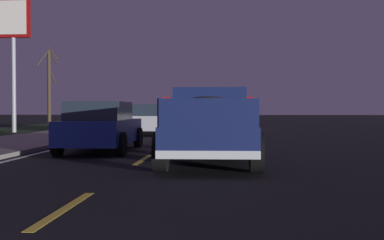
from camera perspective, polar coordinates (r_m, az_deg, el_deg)
The scene contains 11 objects.
ground at distance 29.01m, azimuth -0.35°, elevation -1.26°, with size 144.00×144.00×0.00m, color black.
sidewalk_shoulder at distance 29.97m, azimuth -11.29°, elevation -1.09°, with size 108.00×4.00×0.12m, color gray.
grass_verge at distance 31.64m, azimuth -20.07°, elevation -1.12°, with size 108.00×6.00×0.01m, color #1E3819.
lane_markings at distance 31.02m, azimuth -4.82°, elevation -1.09°, with size 108.00×3.54×0.01m.
pickup_truck at distance 11.87m, azimuth 2.08°, elevation -0.33°, with size 5.46×2.35×1.87m.
sedan_white at distance 31.58m, azimuth 3.50°, elevation 0.37°, with size 4.45×2.10×1.54m.
sedan_silver at distance 24.50m, azimuth -5.39°, elevation 0.08°, with size 4.41×2.03×1.54m.
sedan_red at distance 43.72m, azimuth -1.18°, elevation 0.65°, with size 4.45×2.11×1.54m.
sedan_blue at distance 15.05m, azimuth -10.73°, elevation -0.74°, with size 4.43×2.08×1.54m.
gas_price_sign at distance 28.86m, azimuth -20.45°, elevation 9.87°, with size 0.27×1.90×7.47m.
bare_tree_far at distance 39.43m, azimuth -16.59°, elevation 3.99°, with size 1.99×1.53×6.20m.
Camera 1 is at (-1.90, -2.11, 1.33)m, focal length 44.95 mm.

